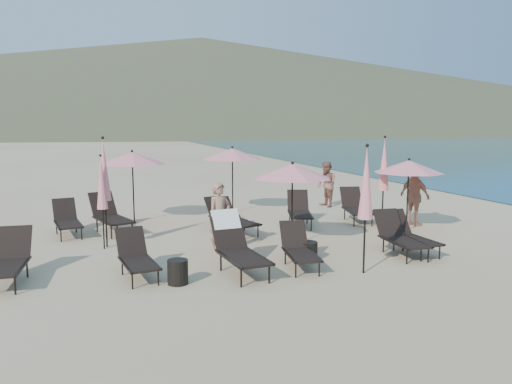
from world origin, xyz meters
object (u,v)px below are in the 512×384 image
object	(u,v)px
lounger_5	(399,235)
umbrella_open_3	(232,154)
lounger_0	(9,259)
lounger_11	(356,206)
umbrella_open_1	(409,167)
lounger_9	(234,218)
umbrella_open_2	(132,158)
lounger_6	(67,219)
umbrella_closed_0	(366,184)
lounger_7	(110,215)
umbrella_closed_3	(102,183)
lounger_8	(224,214)
umbrella_closed_2	(104,171)
lounger_10	(299,210)
umbrella_open_0	(292,171)
side_table_0	(178,272)
side_table_1	(308,251)
beachgoer_c	(415,196)
lounger_4	(410,234)
beachgoer_b	(326,184)
lounger_3	(299,248)
lounger_1	(136,256)
umbrella_closed_1	(384,165)
beachgoer_a	(220,217)
lounger_2	(237,245)

from	to	relation	value
lounger_5	umbrella_open_3	xyz separation A→B (m)	(-2.20, 6.53, 1.54)
lounger_0	lounger_11	bearing A→B (deg)	23.95
lounger_11	umbrella_open_1	distance (m)	2.32
lounger_9	umbrella_open_2	distance (m)	3.82
lounger_6	umbrella_closed_0	world-z (taller)	umbrella_closed_0
lounger_7	umbrella_closed_3	world-z (taller)	umbrella_closed_3
lounger_8	umbrella_closed_2	world-z (taller)	umbrella_closed_2
lounger_6	lounger_10	size ratio (longest dim) A/B	0.94
lounger_6	lounger_9	xyz separation A→B (m)	(4.33, -1.20, 0.01)
umbrella_open_0	side_table_0	world-z (taller)	umbrella_open_0
side_table_1	beachgoer_c	xyz separation A→B (m)	(4.49, 2.50, 0.67)
lounger_9	umbrella_open_1	size ratio (longest dim) A/B	0.85
lounger_4	umbrella_closed_3	world-z (taller)	umbrella_closed_3
umbrella_open_1	beachgoer_b	size ratio (longest dim) A/B	1.26
lounger_0	lounger_3	bearing A→B (deg)	-3.27
lounger_6	lounger_10	world-z (taller)	lounger_10
lounger_6	lounger_7	xyz separation A→B (m)	(1.12, 0.03, 0.06)
lounger_1	lounger_4	xyz separation A→B (m)	(6.23, -0.03, 0.02)
lounger_9	umbrella_open_1	bearing A→B (deg)	-34.17
umbrella_closed_1	side_table_0	distance (m)	7.11
lounger_1	lounger_4	size ratio (longest dim) A/B	0.99
lounger_8	beachgoer_b	size ratio (longest dim) A/B	0.97
lounger_6	umbrella_closed_3	distance (m)	2.38
umbrella_open_3	beachgoer_b	bearing A→B (deg)	-0.36
lounger_7	umbrella_open_2	xyz separation A→B (m)	(0.73, 1.25, 1.47)
lounger_11	beachgoer_b	size ratio (longest dim) A/B	1.11
umbrella_closed_3	side_table_1	world-z (taller)	umbrella_closed_3
umbrella_open_0	umbrella_open_2	distance (m)	5.49
umbrella_closed_3	beachgoer_c	distance (m)	8.79
umbrella_closed_1	side_table_1	bearing A→B (deg)	-145.56
lounger_10	side_table_1	world-z (taller)	lounger_10
lounger_9	umbrella_open_2	world-z (taller)	umbrella_open_2
umbrella_closed_2	umbrella_open_1	bearing A→B (deg)	-5.26
lounger_5	beachgoer_a	world-z (taller)	beachgoer_a
umbrella_open_3	lounger_2	bearing A→B (deg)	-104.47
beachgoer_a	beachgoer_b	size ratio (longest dim) A/B	1.01
lounger_2	side_table_1	bearing A→B (deg)	5.23
umbrella_open_2	lounger_2	bearing A→B (deg)	-74.75
lounger_2	side_table_1	distance (m)	1.79
lounger_5	umbrella_closed_3	distance (m)	7.07
umbrella_closed_2	beachgoer_b	xyz separation A→B (m)	(7.70, 3.74, -1.06)
lounger_0	lounger_9	bearing A→B (deg)	32.37
side_table_0	beachgoer_a	distance (m)	2.52
lounger_1	umbrella_open_3	world-z (taller)	umbrella_open_3
lounger_3	umbrella_open_0	size ratio (longest dim) A/B	0.76
lounger_7	umbrella_closed_0	xyz separation A→B (m)	(4.75, -5.54, 1.32)
lounger_9	lounger_7	bearing A→B (deg)	139.79
lounger_3	umbrella_open_2	bearing A→B (deg)	124.72
lounger_5	umbrella_open_0	xyz separation A→B (m)	(-2.06, 1.50, 1.40)
lounger_4	umbrella_closed_0	world-z (taller)	umbrella_closed_0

